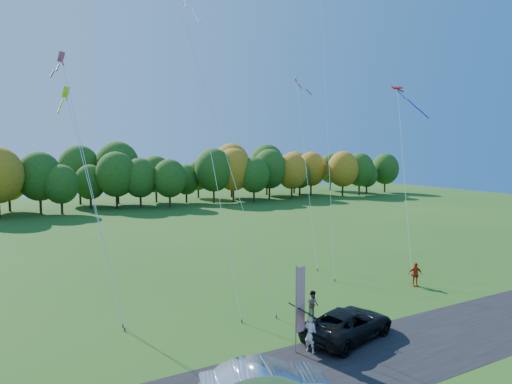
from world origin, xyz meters
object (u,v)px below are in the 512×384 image
person_east (415,274)px  feather_flag (300,298)px  black_suv (348,324)px  silver_sedan (266,384)px

person_east → feather_flag: 14.02m
person_east → black_suv: bearing=-127.6°
black_suv → feather_flag: 3.60m
black_suv → silver_sedan: bearing=100.5°
black_suv → feather_flag: (-3.08, -0.01, 1.85)m
feather_flag → black_suv: bearing=0.3°
black_suv → person_east: (10.04, 4.58, 0.08)m
black_suv → person_east: bearing=-80.3°
black_suv → silver_sedan: size_ratio=1.11×
person_east → silver_sedan: bearing=-127.2°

